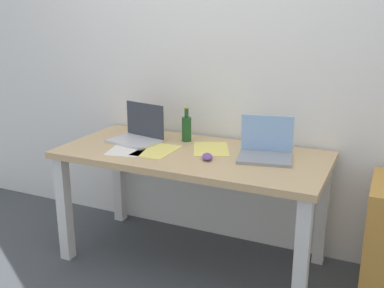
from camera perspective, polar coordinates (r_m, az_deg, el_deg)
ground_plane at (r=3.03m, az=0.00°, el=-14.26°), size 8.00×8.00×0.00m
back_wall at (r=3.01m, az=3.48°, el=11.73°), size 5.20×0.08×2.60m
desk at (r=2.76m, az=0.00°, el=-2.99°), size 1.61×0.74×0.73m
laptop_left at (r=2.96m, az=-6.82°, el=1.31°), size 0.35×0.29×0.24m
laptop_right at (r=2.64m, az=9.23°, el=-0.71°), size 0.35×0.30×0.23m
beer_bottle at (r=2.93m, az=-0.69°, el=2.03°), size 0.06×0.06×0.23m
computer_mouse at (r=2.59m, az=1.93°, el=-1.60°), size 0.10×0.12×0.03m
paper_sheet_front_left at (r=2.81m, az=-7.99°, el=-0.63°), size 0.27×0.34×0.00m
paper_yellow_folder at (r=2.76m, az=-4.51°, el=-0.82°), size 0.21×0.30×0.00m
paper_sheet_near_back at (r=2.79m, az=2.41°, el=-0.61°), size 0.31×0.36×0.00m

